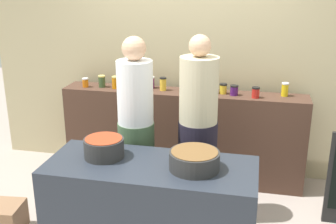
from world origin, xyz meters
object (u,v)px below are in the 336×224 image
Objects in this scene: preserve_jar_7 at (183,87)px; preserve_jar_9 at (213,88)px; preserve_jar_0 at (85,82)px; preserve_jar_1 at (102,81)px; cook_with_tongs at (136,138)px; preserve_jar_12 at (256,92)px; cooking_pot_center at (194,160)px; preserve_jar_2 at (115,82)px; preserve_jar_4 at (136,85)px; preserve_jar_6 at (163,84)px; cook_in_cap at (198,139)px; preserve_jar_10 at (223,89)px; preserve_jar_3 at (127,84)px; cooking_pot_left at (104,148)px; preserve_jar_8 at (198,86)px; preserve_jar_13 at (285,89)px; bread_crate at (1,218)px; preserve_jar_5 at (151,82)px; preserve_jar_11 at (234,90)px.

preserve_jar_7 is 0.33m from preserve_jar_9.
preserve_jar_0 is 0.84× the size of preserve_jar_9.
cook_with_tongs reaches higher than preserve_jar_1.
preserve_jar_12 reaches higher than cooking_pot_center.
preserve_jar_2 is 1.33× the size of preserve_jar_7.
cook_with_tongs is at bearing -73.33° from preserve_jar_4.
preserve_jar_6 reaches higher than preserve_jar_2.
preserve_jar_6 is 0.90m from cook_with_tongs.
cook_in_cap reaches higher than preserve_jar_2.
preserve_jar_10 reaches higher than preserve_jar_0.
preserve_jar_3 is 0.11m from preserve_jar_4.
preserve_jar_9 is at bearing 53.57° from cook_with_tongs.
cooking_pot_center is (0.99, -1.38, -0.20)m from preserve_jar_3.
preserve_jar_1 reaches higher than preserve_jar_7.
cooking_pot_left is (-0.19, -1.35, -0.21)m from preserve_jar_6.
preserve_jar_7 is 0.92× the size of preserve_jar_8.
preserve_jar_9 is 0.83m from cook_in_cap.
cook_in_cap is at bearing -34.99° from preserve_jar_2.
preserve_jar_8 is 0.92m from preserve_jar_13.
bread_crate is at bearing -149.68° from preserve_jar_13.
preserve_jar_0 reaches higher than preserve_jar_4.
preserve_jar_7 is 0.06× the size of cook_with_tongs.
preserve_jar_6 reaches higher than preserve_jar_10.
preserve_jar_0 is 1.12m from preserve_jar_7.
preserve_jar_5 is 1.25× the size of preserve_jar_7.
preserve_jar_1 is 1.10m from cook_with_tongs.
preserve_jar_0 is 0.49m from preserve_jar_3.
preserve_jar_2 reaches higher than preserve_jar_11.
bread_crate is at bearing -153.55° from cook_with_tongs.
preserve_jar_2 is at bearing -176.40° from preserve_jar_7.
preserve_jar_2 is at bearing -176.08° from preserve_jar_6.
cook_in_cap reaches higher than preserve_jar_9.
bread_crate is at bearing -148.87° from preserve_jar_12.
preserve_jar_8 is 0.06× the size of cook_in_cap.
preserve_jar_8 is 0.64m from preserve_jar_12.
preserve_jar_0 is 1.28m from preserve_jar_8.
preserve_jar_2 reaches higher than preserve_jar_8.
preserve_jar_7 is 0.56m from preserve_jar_11.
preserve_jar_6 is (0.71, 0.01, 0.01)m from preserve_jar_1.
preserve_jar_2 is 1.37m from cooking_pot_left.
preserve_jar_7 is (0.53, 0.06, 0.00)m from preserve_jar_4.
preserve_jar_11 reaches higher than bread_crate.
cook_in_cap is (-0.07, 0.64, -0.09)m from cooking_pot_center.
preserve_jar_9 is 1.42m from cooking_pot_center.
preserve_jar_10 is 0.77× the size of preserve_jar_13.
cook_with_tongs is (-0.85, -0.82, -0.29)m from preserve_jar_11.
preserve_jar_12 is 0.06× the size of cook_in_cap.
preserve_jar_1 is 0.92× the size of preserve_jar_6.
preserve_jar_4 is 0.71× the size of preserve_jar_6.
cook_with_tongs reaches higher than preserve_jar_5.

